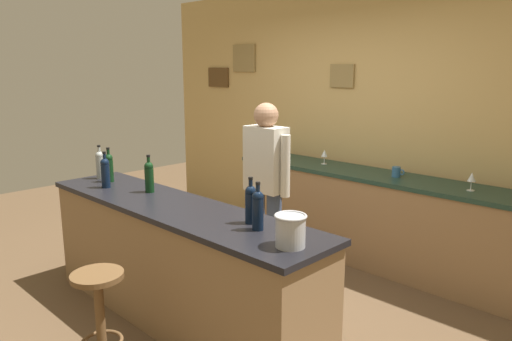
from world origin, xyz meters
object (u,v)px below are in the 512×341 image
Objects in this scene: wine_glass_b at (472,178)px; coffee_mug at (397,172)px; wine_bottle_e at (251,203)px; bartender at (266,182)px; wine_glass_a at (324,154)px; wine_bottle_d at (149,176)px; wine_bottle_c at (105,172)px; wine_bottle_f at (258,209)px; wine_bottle_a at (100,164)px; wine_bottle_b at (109,167)px; bar_stool at (99,306)px; ice_bucket at (290,230)px.

wine_glass_b is 1.24× the size of coffee_mug.
bartender is at bearing 127.94° from wine_bottle_e.
wine_bottle_e reaches higher than wine_glass_a.
wine_glass_a is at bearing 82.74° from wine_bottle_d.
wine_bottle_f is at bearing 4.07° from wine_bottle_c.
bartender is 1.52m from wine_bottle_a.
wine_glass_a is (-0.89, 1.99, -0.05)m from wine_bottle_e.
wine_bottle_a is 2.45× the size of coffee_mug.
wine_bottle_f is at bearing -49.18° from bartender.
wine_bottle_b is 2.20m from wine_glass_a.
wine_bottle_f is 1.97× the size of wine_glass_a.
wine_bottle_e reaches higher than wine_glass_b.
wine_bottle_a and wine_bottle_e have the same top height.
wine_glass_b is at bearing 67.09° from bar_stool.
wine_glass_a is at bearing 64.06° from wine_bottle_a.
wine_bottle_f is at bearing 50.87° from bar_stool.
wine_glass_a is at bearing 122.14° from ice_bucket.
wine_bottle_e is at bearing 58.99° from bar_stool.
wine_bottle_b is 1.70m from wine_bottle_e.
wine_bottle_d is (-0.49, -0.85, 0.12)m from bartender.
wine_glass_b is at bearing 70.91° from wine_bottle_e.
bartender reaches higher than wine_glass_b.
wine_bottle_a and wine_bottle_b have the same top height.
bartender is 5.29× the size of wine_bottle_c.
wine_glass_b is (2.55, 1.98, -0.05)m from wine_bottle_a.
coffee_mug is at bearing 90.94° from wine_bottle_e.
wine_bottle_d is 1.63× the size of ice_bucket.
bar_stool is 1.55m from wine_bottle_b.
wine_bottle_b is at bearing 143.00° from wine_bottle_c.
bar_stool is 2.90m from wine_glass_a.
wine_bottle_c is 2.45× the size of coffee_mug.
wine_bottle_b is 1.00× the size of wine_bottle_e.
coffee_mug is (1.67, 2.02, -0.11)m from wine_bottle_b.
wine_bottle_a is at bearing -132.48° from coffee_mug.
bartender is at bearing -78.70° from wine_glass_a.
wine_bottle_c is 1.97× the size of wine_glass_b.
wine_bottle_d is 2.27m from coffee_mug.
wine_bottle_c is at bearing -124.91° from coffee_mug.
wine_bottle_b and wine_bottle_f have the same top height.
wine_glass_b is at bearing 84.15° from ice_bucket.
wine_bottle_d reaches higher than bar_stool.
wine_glass_b is at bearing 37.81° from wine_bottle_a.
wine_bottle_d is 1.27m from wine_bottle_f.
bar_stool is at bearing -129.13° from wine_bottle_f.
bar_stool is 1.30m from ice_bucket.
bartender reaches higher than wine_bottle_f.
wine_bottle_b reaches higher than wine_glass_b.
wine_bottle_d is 2.45× the size of coffee_mug.
bartender is 1.20m from wine_bottle_f.
wine_bottle_b is at bearing -139.48° from bartender.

